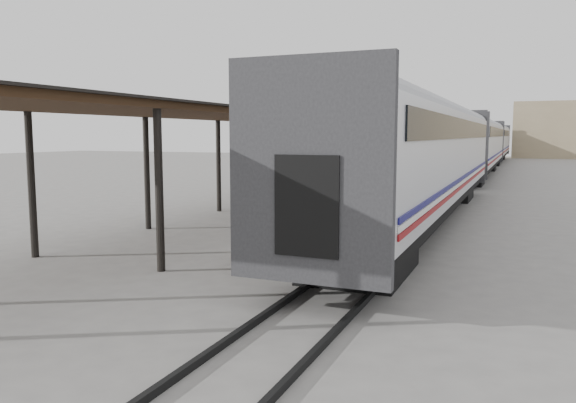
# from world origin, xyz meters

# --- Properties ---
(ground) EXTENTS (160.00, 160.00, 0.00)m
(ground) POSITION_xyz_m (0.00, 0.00, 0.00)
(ground) COLOR slate
(ground) RESTS_ON ground
(train) EXTENTS (3.45, 76.01, 4.01)m
(train) POSITION_xyz_m (3.19, 33.79, 2.69)
(train) COLOR silver
(train) RESTS_ON ground
(canopy) EXTENTS (4.90, 64.30, 4.15)m
(canopy) POSITION_xyz_m (-3.40, 24.00, 4.00)
(canopy) COLOR #422B19
(canopy) RESTS_ON ground
(rails) EXTENTS (1.54, 150.00, 0.12)m
(rails) POSITION_xyz_m (3.20, 34.00, 0.06)
(rails) COLOR black
(rails) RESTS_ON ground
(building_left) EXTENTS (12.00, 8.00, 6.00)m
(building_left) POSITION_xyz_m (-10.00, 82.00, 3.00)
(building_left) COLOR tan
(building_left) RESTS_ON ground
(baggage_cart) EXTENTS (1.85, 2.65, 0.86)m
(baggage_cart) POSITION_xyz_m (0.51, 0.20, 0.65)
(baggage_cart) COLOR brown
(baggage_cart) RESTS_ON ground
(suitcase_stack) EXTENTS (1.32, 1.22, 0.59)m
(suitcase_stack) POSITION_xyz_m (0.29, 0.52, 1.05)
(suitcase_stack) COLOR #3F3E41
(suitcase_stack) RESTS_ON baggage_cart
(luggage_tug) EXTENTS (1.22, 1.71, 1.39)m
(luggage_tug) POSITION_xyz_m (-2.83, 18.81, 0.64)
(luggage_tug) COLOR maroon
(luggage_tug) RESTS_ON ground
(porter) EXTENTS (0.71, 0.80, 1.83)m
(porter) POSITION_xyz_m (0.76, -0.45, 1.78)
(porter) COLOR navy
(porter) RESTS_ON baggage_cart
(pedestrian) EXTENTS (0.99, 0.69, 1.56)m
(pedestrian) POSITION_xyz_m (-2.33, 11.06, 0.78)
(pedestrian) COLOR black
(pedestrian) RESTS_ON ground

